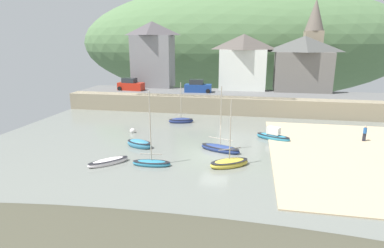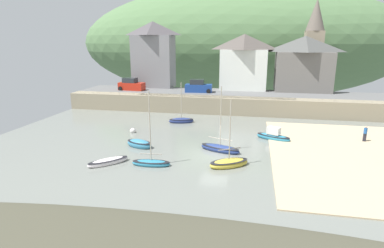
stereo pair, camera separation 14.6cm
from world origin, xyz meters
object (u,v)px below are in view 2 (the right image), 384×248
object	(u,v)px
church_with_spire	(314,43)
waterfront_building_right	(304,63)
sailboat_white_hull	(181,120)
fishing_boat_green	(229,163)
waterfront_building_left	(153,54)
sailboat_blue_trim	(273,136)
sailboat_tall_mast	(108,162)
rowboat_small_beached	(220,148)
waterfront_building_centre	(244,61)
parked_car_by_wall	(198,87)
person_near_water	(365,133)
mooring_buoy	(133,131)
motorboat_with_cabin	(139,144)
dinghy_open_wooden	(151,162)
parked_car_near_slipway	(131,85)

from	to	relation	value
church_with_spire	waterfront_building_right	bearing A→B (deg)	-114.81
waterfront_building_right	sailboat_white_hull	distance (m)	22.59
church_with_spire	sailboat_white_hull	xyz separation A→B (m)	(-18.09, -18.32, -9.46)
waterfront_building_right	fishing_boat_green	distance (m)	29.82
waterfront_building_left	waterfront_building_right	distance (m)	24.38
waterfront_building_right	sailboat_blue_trim	distance (m)	21.04
sailboat_tall_mast	rowboat_small_beached	xyz separation A→B (m)	(8.88, 5.05, 0.07)
sailboat_white_hull	sailboat_blue_trim	bearing A→B (deg)	-40.55
waterfront_building_centre	fishing_boat_green	distance (m)	28.43
parked_car_by_wall	waterfront_building_right	bearing A→B (deg)	11.69
sailboat_blue_trim	person_near_water	xyz separation A→B (m)	(9.08, 0.85, 0.62)
waterfront_building_left	mooring_buoy	bearing A→B (deg)	-79.32
waterfront_building_right	church_with_spire	xyz separation A→B (m)	(1.85, 4.00, 3.05)
waterfront_building_centre	mooring_buoy	world-z (taller)	waterfront_building_centre
waterfront_building_left	fishing_boat_green	size ratio (longest dim) A/B	1.88
person_near_water	mooring_buoy	distance (m)	24.60
fishing_boat_green	person_near_water	size ratio (longest dim) A/B	3.55
church_with_spire	sailboat_white_hull	size ratio (longest dim) A/B	2.69
rowboat_small_beached	mooring_buoy	size ratio (longest dim) A/B	9.85
sailboat_white_hull	sailboat_blue_trim	distance (m)	12.21
motorboat_with_cabin	rowboat_small_beached	bearing A→B (deg)	22.27
waterfront_building_centre	church_with_spire	bearing A→B (deg)	19.89
waterfront_building_right	dinghy_open_wooden	world-z (taller)	waterfront_building_right
rowboat_small_beached	church_with_spire	bearing A→B (deg)	86.87
sailboat_blue_trim	parked_car_by_wall	size ratio (longest dim) A/B	0.90
fishing_boat_green	sailboat_blue_trim	bearing A→B (deg)	32.44
waterfront_building_centre	parked_car_by_wall	world-z (taller)	waterfront_building_centre
dinghy_open_wooden	motorboat_with_cabin	bearing A→B (deg)	117.80
waterfront_building_centre	motorboat_with_cabin	world-z (taller)	waterfront_building_centre
waterfront_building_right	parked_car_near_slipway	distance (m)	27.35
sailboat_white_hull	dinghy_open_wooden	world-z (taller)	dinghy_open_wooden
sailboat_blue_trim	person_near_water	world-z (taller)	person_near_water
waterfront_building_left	parked_car_by_wall	world-z (taller)	waterfront_building_left
waterfront_building_left	person_near_water	world-z (taller)	waterfront_building_left
waterfront_building_left	mooring_buoy	world-z (taller)	waterfront_building_left
fishing_boat_green	rowboat_small_beached	distance (m)	3.73
dinghy_open_wooden	waterfront_building_left	bearing A→B (deg)	103.48
parked_car_near_slipway	mooring_buoy	bearing A→B (deg)	-62.51
waterfront_building_left	dinghy_open_wooden	bearing A→B (deg)	-72.84
sailboat_white_hull	sailboat_blue_trim	world-z (taller)	sailboat_white_hull
waterfront_building_right	parked_car_near_slipway	bearing A→B (deg)	-170.45
rowboat_small_beached	parked_car_near_slipway	bearing A→B (deg)	150.24
waterfront_building_right	sailboat_tall_mast	size ratio (longest dim) A/B	2.74
fishing_boat_green	motorboat_with_cabin	xyz separation A→B (m)	(-9.01, 3.25, 0.01)
sailboat_tall_mast	person_near_water	bearing A→B (deg)	-20.46
church_with_spire	parked_car_near_slipway	xyz separation A→B (m)	(-28.60, -8.50, -6.53)
sailboat_blue_trim	waterfront_building_left	bearing A→B (deg)	159.57
sailboat_white_hull	person_near_water	xyz separation A→B (m)	(20.19, -4.22, 0.71)
motorboat_with_cabin	mooring_buoy	world-z (taller)	motorboat_with_cabin
parked_car_by_wall	motorboat_with_cabin	bearing A→B (deg)	-100.80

